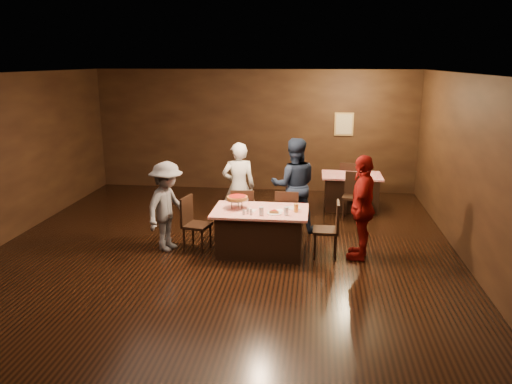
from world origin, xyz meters
TOP-DOWN VIEW (x-y plane):
  - room at (0.00, 0.01)m, footprint 10.00×10.04m
  - main_table at (0.64, 0.63)m, footprint 1.60×1.00m
  - back_table at (2.34, 3.52)m, footprint 1.30×0.90m
  - chair_far_left at (0.24, 1.38)m, footprint 0.44×0.44m
  - chair_far_right at (1.04, 1.38)m, footprint 0.44×0.44m
  - chair_end_left at (-0.46, 0.63)m, footprint 0.50×0.50m
  - chair_end_right at (1.74, 0.63)m, footprint 0.42×0.42m
  - chair_back_near at (2.34, 2.82)m, footprint 0.50×0.50m
  - chair_back_far at (2.34, 4.12)m, footprint 0.50×0.50m
  - diner_white_jacket at (0.09, 1.77)m, footprint 0.71×0.55m
  - diner_navy_hoodie at (1.14, 1.86)m, footprint 0.96×0.79m
  - diner_grey_knit at (-0.97, 0.62)m, footprint 0.86×1.14m
  - diner_red_shirt at (2.32, 0.64)m, footprint 0.63×1.09m
  - pizza_stand at (0.24, 0.68)m, footprint 0.38×0.38m
  - plate_with_slice at (0.89, 0.45)m, footprint 0.25×0.25m
  - plate_empty at (1.19, 0.78)m, footprint 0.25×0.25m
  - glass_front_left at (0.69, 0.33)m, footprint 0.08×0.08m
  - glass_front_right at (1.09, 0.38)m, footprint 0.08×0.08m
  - glass_amber at (1.24, 0.58)m, footprint 0.08×0.08m
  - condiments at (0.46, 0.35)m, footprint 0.17×0.10m
  - napkin_center at (0.94, 0.63)m, footprint 0.19×0.19m
  - napkin_left at (0.49, 0.58)m, footprint 0.21×0.21m

SIDE VIEW (x-z plane):
  - main_table at x=0.64m, z-range 0.00..0.77m
  - back_table at x=2.34m, z-range 0.00..0.77m
  - chair_far_left at x=0.24m, z-range 0.00..0.95m
  - chair_far_right at x=1.04m, z-range 0.00..0.95m
  - chair_end_left at x=-0.46m, z-range 0.00..0.95m
  - chair_end_right at x=1.74m, z-range 0.00..0.95m
  - chair_back_near at x=2.34m, z-range 0.00..0.95m
  - chair_back_far at x=2.34m, z-range 0.00..0.95m
  - napkin_center at x=0.94m, z-range 0.77..0.78m
  - napkin_left at x=0.49m, z-range 0.77..0.78m
  - plate_empty at x=1.19m, z-range 0.77..0.78m
  - diner_grey_knit at x=-0.97m, z-range 0.00..1.56m
  - plate_with_slice at x=0.89m, z-range 0.76..0.83m
  - condiments at x=0.46m, z-range 0.77..0.87m
  - glass_front_left at x=0.69m, z-range 0.77..0.91m
  - glass_front_right at x=1.09m, z-range 0.77..0.91m
  - glass_amber at x=1.24m, z-range 0.77..0.91m
  - diner_white_jacket at x=0.09m, z-range 0.00..1.73m
  - diner_red_shirt at x=2.32m, z-range 0.00..1.75m
  - diner_navy_hoodie at x=1.14m, z-range 0.00..1.81m
  - pizza_stand at x=0.24m, z-range 0.84..1.06m
  - room at x=0.00m, z-range 0.63..3.65m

